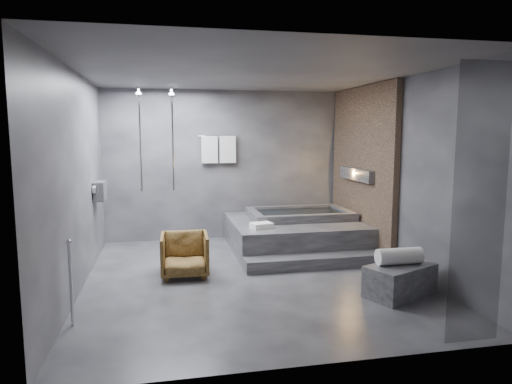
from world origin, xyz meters
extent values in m
plane|color=#2C2C2E|center=(0.00, 0.00, 0.00)|extent=(5.00, 5.00, 0.00)
cube|color=#49494C|center=(0.00, 0.00, 2.80)|extent=(4.50, 5.00, 0.04)
cube|color=#36353A|center=(0.00, 2.50, 1.40)|extent=(4.50, 0.04, 2.80)
cube|color=#36353A|center=(0.00, -2.50, 1.40)|extent=(4.50, 0.04, 2.80)
cube|color=#36353A|center=(-2.25, 0.00, 1.40)|extent=(0.04, 5.00, 2.80)
cube|color=#36353A|center=(2.25, 0.00, 1.40)|extent=(0.04, 5.00, 2.80)
cube|color=#A27E5F|center=(2.19, 1.25, 1.40)|extent=(0.10, 2.40, 2.78)
cube|color=#FF9938|center=(2.11, 1.25, 1.30)|extent=(0.14, 1.20, 0.20)
cube|color=slate|center=(-2.16, 1.40, 1.10)|extent=(0.16, 0.42, 0.30)
imported|color=beige|center=(-2.15, 1.30, 1.05)|extent=(0.08, 0.08, 0.21)
imported|color=beige|center=(-2.15, 1.50, 1.03)|extent=(0.07, 0.07, 0.15)
cylinder|color=silver|center=(-1.00, 2.05, 1.90)|extent=(0.04, 0.04, 1.80)
cylinder|color=silver|center=(-1.55, 2.05, 1.90)|extent=(0.04, 0.04, 1.80)
cylinder|color=silver|center=(-0.15, 2.44, 1.95)|extent=(0.75, 0.02, 0.02)
cube|color=white|center=(-0.32, 2.42, 1.70)|extent=(0.30, 0.06, 0.50)
cube|color=white|center=(0.02, 2.42, 1.70)|extent=(0.30, 0.06, 0.50)
cylinder|color=silver|center=(-2.15, -1.20, 0.45)|extent=(0.04, 0.04, 0.90)
cube|color=black|center=(1.65, -2.45, 1.35)|extent=(0.55, 0.01, 2.60)
cube|color=#313133|center=(1.05, 1.45, 0.25)|extent=(2.20, 2.00, 0.50)
cube|color=#313133|center=(1.05, 0.27, 0.09)|extent=(2.20, 0.36, 0.18)
cube|color=#333436|center=(1.67, -1.08, 0.20)|extent=(0.99, 0.79, 0.39)
imported|color=#402A10|center=(-0.91, 0.26, 0.31)|extent=(0.68, 0.70, 0.61)
cylinder|color=white|center=(1.66, -1.05, 0.50)|extent=(0.57, 0.21, 0.21)
cube|color=white|center=(0.34, 0.91, 0.54)|extent=(0.38, 0.31, 0.09)
camera|label=1|loc=(-1.18, -6.07, 2.02)|focal=32.00mm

